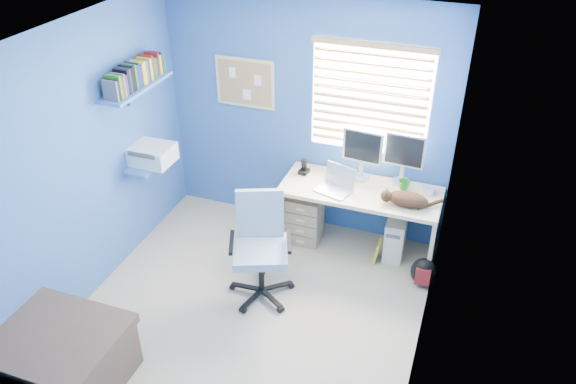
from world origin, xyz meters
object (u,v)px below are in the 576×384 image
(tower_pc, at_px, (396,235))
(office_chair, at_px, (261,260))
(desk, at_px, (358,220))
(cat, at_px, (408,199))
(laptop, at_px, (334,182))

(tower_pc, distance_m, office_chair, 1.48)
(desk, xyz_separation_m, office_chair, (-0.69, -0.93, 0.01))
(cat, height_order, office_chair, office_chair)
(desk, height_order, tower_pc, desk)
(desk, xyz_separation_m, tower_pc, (0.38, 0.08, -0.14))
(office_chair, bearing_deg, desk, 53.37)
(laptop, distance_m, cat, 0.72)
(tower_pc, xyz_separation_m, office_chair, (-1.07, -1.01, 0.15))
(desk, height_order, cat, cat)
(tower_pc, height_order, office_chair, office_chair)
(desk, xyz_separation_m, cat, (0.48, -0.13, 0.44))
(laptop, bearing_deg, cat, 16.10)
(cat, distance_m, office_chair, 1.48)
(laptop, relative_size, office_chair, 0.33)
(desk, distance_m, cat, 0.66)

